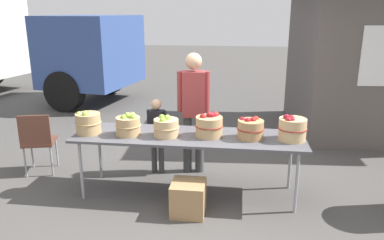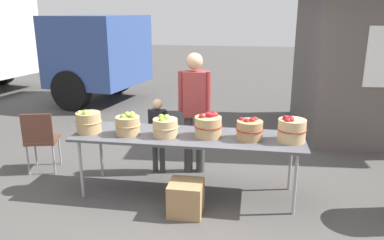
% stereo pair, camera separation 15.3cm
% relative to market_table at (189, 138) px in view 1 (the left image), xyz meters
% --- Properties ---
extents(ground_plane, '(40.00, 40.00, 0.00)m').
position_rel_market_table_xyz_m(ground_plane, '(0.00, 0.00, -0.71)').
color(ground_plane, '#474442').
extents(market_table, '(2.70, 0.76, 0.75)m').
position_rel_market_table_xyz_m(market_table, '(0.00, 0.00, 0.00)').
color(market_table, '#4C4C51').
rests_on(market_table, ground).
extents(apple_basket_green_0, '(0.31, 0.31, 0.30)m').
position_rel_market_table_xyz_m(apple_basket_green_0, '(-1.20, -0.08, 0.17)').
color(apple_basket_green_0, tan).
rests_on(apple_basket_green_0, market_table).
extents(apple_basket_green_1, '(0.30, 0.30, 0.28)m').
position_rel_market_table_xyz_m(apple_basket_green_1, '(-0.71, -0.07, 0.16)').
color(apple_basket_green_1, tan).
rests_on(apple_basket_green_1, market_table).
extents(apple_basket_green_2, '(0.31, 0.31, 0.26)m').
position_rel_market_table_xyz_m(apple_basket_green_2, '(-0.26, -0.06, 0.15)').
color(apple_basket_green_2, tan).
rests_on(apple_basket_green_2, market_table).
extents(apple_basket_red_0, '(0.33, 0.33, 0.29)m').
position_rel_market_table_xyz_m(apple_basket_red_0, '(0.24, 0.01, 0.16)').
color(apple_basket_red_0, tan).
rests_on(apple_basket_red_0, market_table).
extents(apple_basket_red_1, '(0.31, 0.31, 0.26)m').
position_rel_market_table_xyz_m(apple_basket_red_1, '(0.71, -0.02, 0.15)').
color(apple_basket_red_1, '#A87F51').
rests_on(apple_basket_red_1, market_table).
extents(apple_basket_red_2, '(0.33, 0.33, 0.30)m').
position_rel_market_table_xyz_m(apple_basket_red_2, '(1.18, -0.02, 0.17)').
color(apple_basket_red_2, tan).
rests_on(apple_basket_red_2, market_table).
extents(vendor_adult, '(0.43, 0.25, 1.64)m').
position_rel_market_table_xyz_m(vendor_adult, '(-0.03, 0.67, 0.25)').
color(vendor_adult, '#3F3F3F').
rests_on(vendor_adult, ground).
extents(child_customer, '(0.27, 0.16, 1.04)m').
position_rel_market_table_xyz_m(child_customer, '(-0.51, 0.58, -0.10)').
color(child_customer, '#3F3F3F').
rests_on(child_customer, ground).
extents(food_kiosk, '(3.68, 3.12, 2.74)m').
position_rel_market_table_xyz_m(food_kiosk, '(3.13, 3.07, 0.67)').
color(food_kiosk, '#59514C').
rests_on(food_kiosk, ground).
extents(folding_chair, '(0.49, 0.49, 0.86)m').
position_rel_market_table_xyz_m(folding_chair, '(-2.09, 0.31, -0.21)').
color(folding_chair, brown).
rests_on(folding_chair, ground).
extents(produce_crate, '(0.37, 0.37, 0.37)m').
position_rel_market_table_xyz_m(produce_crate, '(0.06, -0.47, -0.53)').
color(produce_crate, '#A87F51').
rests_on(produce_crate, ground).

